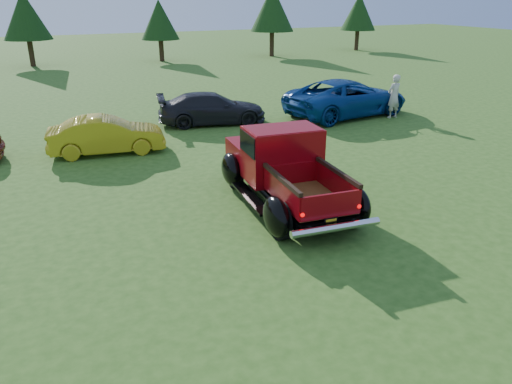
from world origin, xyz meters
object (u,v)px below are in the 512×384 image
object	(u,v)px
tree_mid_left	(25,15)
show_car_grey	(212,108)
show_car_blue	(347,98)
show_car_yellow	(107,135)
tree_east	(272,9)
pickup_truck	(282,166)
tree_mid_right	(159,20)
tree_far_east	(359,12)
spectator	(394,96)

from	to	relation	value
tree_mid_left	show_car_grey	bearing A→B (deg)	-74.29
show_car_blue	show_car_yellow	bearing A→B (deg)	89.31
tree_east	pickup_truck	world-z (taller)	tree_east
tree_mid_left	show_car_yellow	bearing A→B (deg)	-86.31
tree_mid_right	tree_east	xyz separation A→B (m)	(9.00, -0.50, 0.68)
tree_mid_right	show_car_grey	bearing A→B (deg)	-98.88
tree_mid_left	tree_mid_right	bearing A→B (deg)	-6.34
pickup_truck	show_car_yellow	world-z (taller)	pickup_truck
tree_mid_right	tree_far_east	bearing A→B (deg)	1.59
tree_far_east	pickup_truck	world-z (taller)	tree_far_east
show_car_blue	tree_east	bearing A→B (deg)	-25.86
tree_mid_left	tree_east	world-z (taller)	tree_east
show_car_blue	spectator	xyz separation A→B (m)	(1.51, -1.12, 0.13)
tree_mid_left	pickup_truck	xyz separation A→B (m)	(4.81, -29.01, -2.51)
tree_mid_right	show_car_yellow	bearing A→B (deg)	-108.63
tree_mid_right	show_car_blue	xyz separation A→B (m)	(2.50, -20.93, -2.22)
tree_mid_left	show_car_grey	size ratio (longest dim) A/B	1.19
spectator	tree_east	bearing A→B (deg)	-112.57
tree_mid_left	show_car_grey	xyz separation A→B (m)	(5.89, -20.94, -2.77)
tree_mid_right	tree_far_east	world-z (taller)	tree_far_east
show_car_yellow	tree_east	bearing A→B (deg)	-29.43
tree_mid_right	show_car_grey	xyz separation A→B (m)	(-3.11, -19.94, -2.36)
spectator	pickup_truck	bearing A→B (deg)	26.47
tree_east	spectator	size ratio (longest dim) A/B	3.07
tree_east	pickup_truck	distance (m)	30.64
pickup_truck	spectator	size ratio (longest dim) A/B	2.89
show_car_blue	tree_far_east	bearing A→B (deg)	-44.09
tree_far_east	show_car_blue	distance (m)	26.57
tree_far_east	show_car_grey	size ratio (longest dim) A/B	1.15
pickup_truck	show_car_blue	xyz separation A→B (m)	(6.69, 7.08, -0.12)
show_car_grey	spectator	bearing A→B (deg)	-95.34
pickup_truck	show_car_blue	world-z (taller)	pickup_truck
show_car_yellow	spectator	size ratio (longest dim) A/B	2.04
tree_far_east	spectator	distance (m)	26.64
tree_east	spectator	distance (m)	22.30
tree_mid_right	pickup_truck	world-z (taller)	tree_mid_right
tree_mid_right	pickup_truck	distance (m)	28.40
tree_mid_right	show_car_yellow	distance (m)	23.60
show_car_blue	tree_mid_left	bearing A→B (deg)	19.46
tree_east	show_car_blue	distance (m)	21.63
tree_mid_left	pickup_truck	size ratio (longest dim) A/B	0.98
tree_east	show_car_grey	xyz separation A→B (m)	(-12.11, -19.44, -3.05)
show_car_yellow	show_car_blue	bearing A→B (deg)	-74.73
tree_east	show_car_yellow	bearing A→B (deg)	-127.18
tree_mid_right	spectator	xyz separation A→B (m)	(4.01, -22.05, -2.09)
pickup_truck	show_car_yellow	size ratio (longest dim) A/B	1.41
pickup_truck	tree_far_east	bearing A→B (deg)	56.78
show_car_yellow	tree_mid_right	bearing A→B (deg)	-10.88
tree_far_east	show_car_yellow	xyz separation A→B (m)	(-25.50, -22.75, -2.65)
pickup_truck	show_car_blue	bearing A→B (deg)	51.32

